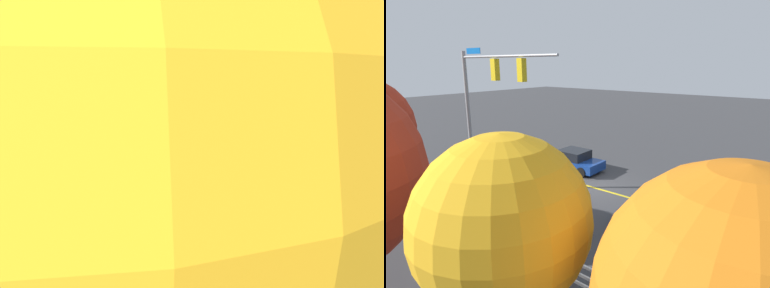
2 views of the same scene
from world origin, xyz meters
TOP-DOWN VIEW (x-y plane):
  - ground_plane at (0.00, 0.00)m, footprint 120.00×120.00m
  - lane_center_stripe at (-4.00, 0.00)m, footprint 28.00×0.16m
  - signal_assembly at (3.40, 4.13)m, footprint 6.49×0.37m
  - car_0 at (2.74, -1.76)m, footprint 4.27×1.88m
  - car_1 at (-5.88, 2.12)m, footprint 4.81×2.25m
  - car_2 at (-6.54, -2.12)m, footprint 4.30×2.16m
  - white_rail_fence at (-3.00, 7.13)m, footprint 26.10×0.10m
  - tree_1 at (-5.75, 10.61)m, footprint 3.03×3.03m

SIDE VIEW (x-z plane):
  - ground_plane at x=0.00m, z-range 0.00..0.00m
  - lane_center_stripe at x=-4.00m, z-range 0.00..0.01m
  - white_rail_fence at x=-3.00m, z-range 0.03..1.18m
  - car_0 at x=2.74m, z-range -0.04..1.32m
  - car_2 at x=-6.54m, z-range -0.03..1.35m
  - car_1 at x=-5.88m, z-range 0.00..1.36m
  - tree_1 at x=-5.75m, z-range 1.30..7.01m
  - signal_assembly at x=3.40m, z-range 1.48..9.03m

